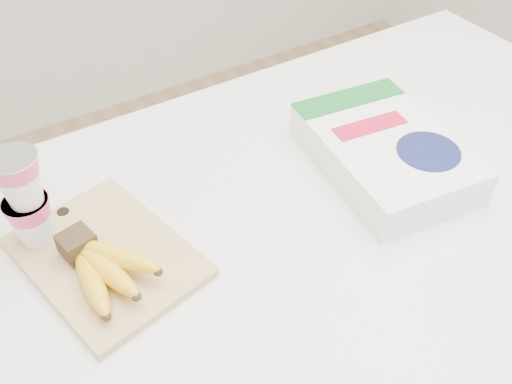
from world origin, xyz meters
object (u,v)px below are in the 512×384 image
Objects in this scene: yogurt_stack at (25,198)px; bananas at (102,266)px; cutting_board at (106,257)px; table at (328,364)px; cereal_box at (385,152)px.

bananas is at bearing -64.17° from yogurt_stack.
cutting_board is 1.72× the size of yogurt_stack.
table is at bearing -9.35° from bananas.
cereal_box reaches higher than bananas.
bananas is 0.52m from cereal_box.
cutting_board is at bearing -178.78° from cereal_box.
cereal_box is at bearing 26.26° from table.
bananas is 0.51× the size of cereal_box.
yogurt_stack reaches higher than bananas.
cereal_box is (0.11, 0.05, 0.54)m from table.
bananas reaches higher than table.
bananas is at bearing -174.23° from cereal_box.
yogurt_stack is at bearing 115.83° from bananas.
table is 7.81× the size of bananas.
cutting_board is 1.64× the size of bananas.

